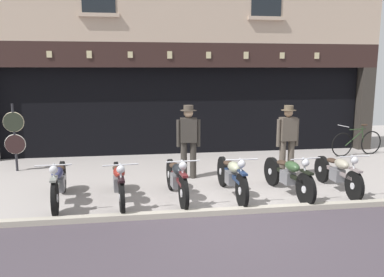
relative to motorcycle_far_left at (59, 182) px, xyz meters
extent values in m
cube|color=#A29A96|center=(3.08, 3.90, -0.47)|extent=(23.84, 10.00, 0.08)
cube|color=#AFA797|center=(3.08, -1.02, -0.42)|extent=(23.84, 0.16, 0.18)
cube|color=black|center=(3.08, 6.20, 0.87)|extent=(10.89, 4.00, 2.60)
cube|color=#332D28|center=(8.78, 4.08, 0.87)|extent=(0.44, 0.36, 2.60)
cube|color=black|center=(3.08, 4.45, 1.00)|extent=(10.42, 0.03, 2.18)
cube|color=#2F1D1B|center=(3.08, 4.02, 2.52)|extent=(11.84, 0.24, 0.70)
cube|color=#C6B789|center=(-0.77, 3.88, 2.52)|extent=(0.14, 0.03, 0.18)
cube|color=#C6B789|center=(0.29, 3.88, 2.52)|extent=(0.14, 0.03, 0.20)
cube|color=#C6B789|center=(1.41, 3.88, 2.52)|extent=(0.14, 0.03, 0.17)
cube|color=#C6B789|center=(2.52, 3.88, 2.52)|extent=(0.14, 0.03, 0.21)
cube|color=#C6B789|center=(3.65, 3.88, 2.52)|extent=(0.14, 0.03, 0.19)
cube|color=#C6B789|center=(4.77, 3.88, 2.52)|extent=(0.14, 0.03, 0.20)
cube|color=#C6B789|center=(5.89, 3.88, 2.52)|extent=(0.14, 0.03, 0.18)
cube|color=#C6B789|center=(6.98, 3.88, 2.52)|extent=(0.14, 0.03, 0.19)
cube|color=tan|center=(0.60, 3.85, 3.58)|extent=(1.10, 0.12, 0.10)
cube|color=tan|center=(5.35, 3.85, 3.58)|extent=(1.10, 0.12, 0.10)
cylinder|color=black|center=(0.05, -0.69, -0.10)|extent=(0.12, 0.66, 0.66)
cylinder|color=silver|center=(0.05, -0.69, -0.10)|extent=(0.11, 0.15, 0.15)
cylinder|color=black|center=(-0.05, 0.73, -0.10)|extent=(0.13, 0.66, 0.66)
cylinder|color=silver|center=(-0.05, 0.73, -0.10)|extent=(0.12, 0.15, 0.15)
cube|color=gray|center=(0.00, 0.02, 0.02)|extent=(0.16, 1.32, 0.07)
cube|color=slate|center=(0.00, 0.02, -0.05)|extent=(0.22, 0.33, 0.26)
ellipsoid|color=navy|center=(0.01, -0.15, 0.22)|extent=(0.25, 0.47, 0.20)
ellipsoid|color=#38281E|center=(-0.02, 0.28, 0.20)|extent=(0.22, 0.31, 0.10)
cube|color=gray|center=(0.05, -0.69, 0.25)|extent=(0.13, 0.37, 0.04)
sphere|color=silver|center=(0.04, -0.63, 0.40)|extent=(0.15, 0.15, 0.15)
cylinder|color=silver|center=(0.04, -0.63, 0.48)|extent=(0.62, 0.07, 0.02)
cylinder|color=silver|center=(0.05, -0.65, 0.19)|extent=(0.05, 0.23, 0.62)
cylinder|color=black|center=(1.20, -0.77, -0.12)|extent=(0.13, 0.63, 0.62)
cylinder|color=silver|center=(1.20, -0.77, -0.12)|extent=(0.11, 0.15, 0.14)
cylinder|color=black|center=(1.06, 0.66, -0.12)|extent=(0.14, 0.63, 0.62)
cylinder|color=silver|center=(1.06, 0.66, -0.12)|extent=(0.12, 0.15, 0.14)
cube|color=black|center=(1.13, -0.06, 0.00)|extent=(0.20, 1.32, 0.07)
cube|color=slate|center=(1.13, -0.06, -0.07)|extent=(0.23, 0.34, 0.26)
ellipsoid|color=maroon|center=(1.15, -0.23, 0.20)|extent=(0.26, 0.48, 0.20)
ellipsoid|color=#38281E|center=(1.10, 0.20, 0.18)|extent=(0.23, 0.32, 0.10)
cube|color=black|center=(1.20, -0.77, 0.21)|extent=(0.13, 0.37, 0.04)
sphere|color=silver|center=(1.19, -0.71, 0.38)|extent=(0.15, 0.15, 0.15)
cylinder|color=silver|center=(1.19, -0.71, 0.46)|extent=(0.62, 0.08, 0.02)
cylinder|color=silver|center=(1.20, -0.73, 0.17)|extent=(0.06, 0.26, 0.61)
cylinder|color=black|center=(2.31, -0.74, -0.10)|extent=(0.12, 0.66, 0.66)
cylinder|color=silver|center=(2.31, -0.74, -0.10)|extent=(0.11, 0.15, 0.14)
cylinder|color=black|center=(2.20, 0.59, -0.10)|extent=(0.13, 0.66, 0.66)
cylinder|color=silver|center=(2.20, 0.59, -0.10)|extent=(0.12, 0.15, 0.14)
cube|color=#561B1D|center=(2.25, -0.07, 0.02)|extent=(0.17, 1.23, 0.07)
cube|color=slate|center=(2.25, -0.07, -0.05)|extent=(0.22, 0.33, 0.26)
ellipsoid|color=black|center=(2.27, -0.23, 0.22)|extent=(0.26, 0.48, 0.20)
ellipsoid|color=#38281E|center=(2.23, 0.17, 0.20)|extent=(0.22, 0.31, 0.10)
cube|color=#561B1D|center=(2.31, -0.74, 0.25)|extent=(0.13, 0.37, 0.04)
sphere|color=silver|center=(2.30, -0.68, 0.40)|extent=(0.15, 0.15, 0.15)
cylinder|color=silver|center=(2.30, -0.68, 0.48)|extent=(0.62, 0.07, 0.02)
cylinder|color=silver|center=(2.30, -0.70, 0.19)|extent=(0.06, 0.27, 0.61)
cylinder|color=black|center=(3.39, -0.76, -0.10)|extent=(0.09, 0.66, 0.65)
cylinder|color=silver|center=(3.39, -0.76, -0.10)|extent=(0.10, 0.15, 0.14)
cylinder|color=black|center=(3.36, 0.68, -0.10)|extent=(0.10, 0.66, 0.65)
cylinder|color=silver|center=(3.36, 0.68, -0.10)|extent=(0.11, 0.15, 0.14)
cube|color=navy|center=(3.38, -0.04, 0.02)|extent=(0.10, 1.32, 0.07)
cube|color=slate|center=(3.38, -0.04, -0.05)|extent=(0.21, 0.33, 0.26)
ellipsoid|color=#A2A587|center=(3.38, -0.21, 0.22)|extent=(0.23, 0.47, 0.20)
ellipsoid|color=#38281E|center=(3.37, 0.22, 0.20)|extent=(0.21, 0.31, 0.10)
cube|color=navy|center=(3.39, -0.76, 0.24)|extent=(0.11, 0.36, 0.04)
sphere|color=silver|center=(3.39, -0.70, 0.40)|extent=(0.15, 0.15, 0.15)
cylinder|color=silver|center=(3.39, -0.70, 0.48)|extent=(0.62, 0.04, 0.02)
cylinder|color=silver|center=(3.39, -0.72, 0.19)|extent=(0.04, 0.29, 0.60)
cylinder|color=black|center=(4.62, -0.82, -0.11)|extent=(0.15, 0.64, 0.63)
cylinder|color=silver|center=(4.62, -0.82, -0.11)|extent=(0.12, 0.15, 0.14)
cylinder|color=black|center=(4.45, 0.55, -0.11)|extent=(0.16, 0.64, 0.63)
cylinder|color=silver|center=(4.45, 0.55, -0.11)|extent=(0.13, 0.15, 0.14)
cube|color=black|center=(4.54, -0.13, 0.01)|extent=(0.22, 1.27, 0.07)
cube|color=slate|center=(4.54, -0.13, -0.06)|extent=(0.24, 0.34, 0.26)
ellipsoid|color=#304B2C|center=(4.56, -0.30, 0.21)|extent=(0.27, 0.48, 0.20)
ellipsoid|color=#38281E|center=(4.51, 0.11, 0.19)|extent=(0.24, 0.32, 0.10)
cube|color=black|center=(4.62, -0.82, 0.22)|extent=(0.14, 0.37, 0.04)
sphere|color=silver|center=(4.61, -0.76, 0.39)|extent=(0.15, 0.15, 0.15)
cylinder|color=silver|center=(4.61, -0.76, 0.47)|extent=(0.62, 0.10, 0.02)
cylinder|color=silver|center=(4.61, -0.78, 0.18)|extent=(0.07, 0.24, 0.62)
cylinder|color=black|center=(5.68, -0.70, -0.13)|extent=(0.07, 0.60, 0.60)
cylinder|color=silver|center=(5.68, -0.70, -0.13)|extent=(0.10, 0.13, 0.13)
cylinder|color=black|center=(5.67, 0.63, -0.13)|extent=(0.08, 0.60, 0.60)
cylinder|color=silver|center=(5.67, 0.63, -0.13)|extent=(0.11, 0.13, 0.13)
cube|color=gray|center=(5.68, -0.04, -0.01)|extent=(0.07, 1.23, 0.07)
cube|color=slate|center=(5.68, -0.04, -0.08)|extent=(0.20, 0.32, 0.26)
ellipsoid|color=#A59D89|center=(5.68, -0.20, 0.19)|extent=(0.22, 0.46, 0.20)
ellipsoid|color=#38281E|center=(5.68, 0.20, 0.17)|extent=(0.20, 0.30, 0.10)
cube|color=gray|center=(5.68, -0.70, 0.19)|extent=(0.10, 0.36, 0.04)
sphere|color=silver|center=(5.68, -0.64, 0.37)|extent=(0.15, 0.15, 0.15)
cylinder|color=silver|center=(5.68, -0.64, 0.45)|extent=(0.62, 0.02, 0.02)
cylinder|color=silver|center=(5.68, -0.66, 0.16)|extent=(0.04, 0.28, 0.60)
cylinder|color=#38332D|center=(2.82, 1.41, 0.01)|extent=(0.15, 0.15, 0.89)
cylinder|color=#38332D|center=(2.60, 1.42, 0.01)|extent=(0.15, 0.15, 0.89)
cube|color=#38332D|center=(2.71, 1.42, 0.72)|extent=(0.39, 0.25, 0.57)
cube|color=silver|center=(2.71, 1.53, 0.79)|extent=(0.14, 0.03, 0.32)
cube|color=black|center=(2.71, 1.54, 0.78)|extent=(0.05, 0.02, 0.29)
cylinder|color=#38332D|center=(2.94, 1.40, 0.65)|extent=(0.09, 0.09, 0.63)
cylinder|color=#38332D|center=(2.47, 1.43, 0.65)|extent=(0.09, 0.09, 0.63)
sphere|color=tan|center=(2.71, 1.42, 1.12)|extent=(0.22, 0.22, 0.22)
cylinder|color=#4C4238|center=(2.71, 1.42, 1.18)|extent=(0.37, 0.37, 0.01)
cylinder|color=#4C4238|center=(2.71, 1.42, 1.24)|extent=(0.23, 0.23, 0.12)
cylinder|color=brown|center=(5.16, 1.21, 0.02)|extent=(0.15, 0.15, 0.90)
cylinder|color=brown|center=(4.94, 1.19, 0.02)|extent=(0.15, 0.15, 0.90)
cube|color=brown|center=(5.05, 1.20, 0.73)|extent=(0.40, 0.25, 0.55)
cube|color=silver|center=(5.04, 1.32, 0.79)|extent=(0.14, 0.03, 0.31)
cube|color=brown|center=(5.04, 1.33, 0.78)|extent=(0.05, 0.02, 0.29)
cylinder|color=brown|center=(5.28, 1.22, 0.64)|extent=(0.09, 0.09, 0.65)
cylinder|color=brown|center=(4.82, 1.18, 0.64)|extent=(0.09, 0.09, 0.65)
sphere|color=tan|center=(5.05, 1.20, 1.11)|extent=(0.20, 0.20, 0.20)
cylinder|color=brown|center=(5.05, 1.20, 1.17)|extent=(0.35, 0.35, 0.01)
cylinder|color=brown|center=(5.05, 1.20, 1.23)|extent=(0.21, 0.21, 0.11)
cylinder|color=#232328|center=(-1.51, 2.73, 0.43)|extent=(0.06, 0.06, 1.71)
cylinder|color=#23281E|center=(-1.51, 2.71, 0.82)|extent=(0.48, 0.03, 0.48)
torus|color=beige|center=(-1.51, 2.73, 0.82)|extent=(0.51, 0.04, 0.51)
cylinder|color=black|center=(-1.51, 2.71, 0.26)|extent=(0.48, 0.03, 0.48)
torus|color=silver|center=(-1.51, 2.73, 0.26)|extent=(0.51, 0.04, 0.51)
cube|color=beige|center=(6.03, 4.30, 1.28)|extent=(0.70, 0.02, 1.07)
cube|color=#232328|center=(6.03, 4.28, 1.71)|extent=(0.70, 0.01, 0.20)
cube|color=silver|center=(7.12, 4.30, 1.28)|extent=(0.78, 0.02, 0.99)
cube|color=#232328|center=(7.12, 4.28, 1.67)|extent=(0.78, 0.01, 0.20)
torus|color=black|center=(7.54, 3.09, -0.09)|extent=(0.72, 0.15, 0.73)
torus|color=black|center=(8.57, 3.25, -0.09)|extent=(0.72, 0.15, 0.73)
cylinder|color=#23381E|center=(7.95, 3.15, 0.09)|extent=(0.61, 0.12, 0.46)
cylinder|color=#23381E|center=(8.06, 3.17, 0.35)|extent=(0.57, 0.12, 0.03)
cylinder|color=#23381E|center=(8.24, 3.20, 0.21)|extent=(0.11, 0.05, 0.52)
ellipsoid|color=#332319|center=(8.29, 3.20, 0.47)|extent=(0.26, 0.16, 0.06)
cylinder|color=silver|center=(7.54, 3.09, 0.47)|extent=(0.10, 0.50, 0.02)
camera|label=1|loc=(1.42, -7.56, 2.12)|focal=36.91mm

